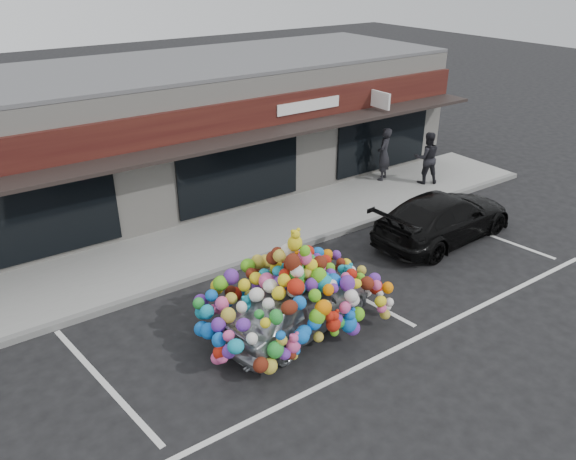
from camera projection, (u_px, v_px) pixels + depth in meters
ground at (250, 330)px, 12.34m from camera, size 90.00×90.00×0.00m
shop_building at (108, 141)px, 17.62m from camera, size 24.00×7.20×4.31m
sidewalk at (173, 255)px, 15.26m from camera, size 26.00×3.00×0.15m
kerb at (198, 279)px, 14.16m from camera, size 26.00×0.18×0.16m
parking_stripe_left at (103, 382)px, 10.86m from camera, size 0.73×4.37×0.01m
parking_stripe_mid at (342, 288)px, 13.92m from camera, size 0.73×4.37×0.01m
parking_stripe_right at (482, 232)px, 16.68m from camera, size 0.73×4.37×0.01m
lane_line at (389, 352)px, 11.67m from camera, size 14.00×0.12×0.01m
toy_car at (296, 298)px, 12.04m from camera, size 2.78×4.32×2.35m
black_sedan at (444, 217)px, 16.04m from camera, size 2.26×4.86×1.37m
pedestrian_a at (384, 154)px, 19.80m from camera, size 0.82×0.74×1.89m
pedestrian_b at (427, 158)px, 19.53m from camera, size 1.12×1.04×1.84m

